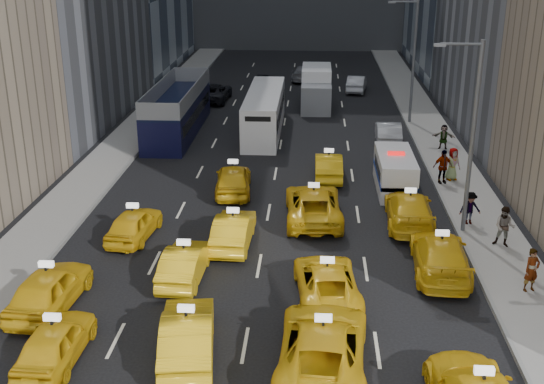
{
  "coord_description": "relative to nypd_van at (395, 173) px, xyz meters",
  "views": [
    {
      "loc": [
        2.18,
        -17.87,
        13.12
      ],
      "look_at": [
        0.32,
        11.61,
        2.0
      ],
      "focal_mm": 45.0,
      "sensor_mm": 36.0,
      "label": 1
    }
  ],
  "objects": [
    {
      "name": "taxi_5",
      "position": [
        -8.51,
        -16.51,
        -0.18
      ],
      "size": [
        2.31,
        4.99,
        1.58
      ],
      "primitive_type": "imported",
      "rotation": [
        0.0,
        0.0,
        3.28
      ],
      "color": "gold",
      "rests_on": "ground"
    },
    {
      "name": "double_decker",
      "position": [
        -14.08,
        10.7,
        0.77
      ],
      "size": [
        2.79,
        12.07,
        3.51
      ],
      "rotation": [
        0.0,
        0.0,
        -0.0
      ],
      "color": "black",
      "rests_on": "ground"
    },
    {
      "name": "sidewalk_east",
      "position": [
        3.81,
        7.23,
        -0.9
      ],
      "size": [
        3.0,
        90.0,
        0.15
      ],
      "primitive_type": "cube",
      "color": "gray",
      "rests_on": "ground"
    },
    {
      "name": "curb_west",
      "position": [
        -15.74,
        7.23,
        -0.88
      ],
      "size": [
        0.15,
        90.0,
        0.18
      ],
      "primitive_type": "cube",
      "color": "slate",
      "rests_on": "ground"
    },
    {
      "name": "taxi_9",
      "position": [
        -9.61,
        -11.1,
        -0.27
      ],
      "size": [
        1.65,
        4.33,
        1.41
      ],
      "primitive_type": "imported",
      "rotation": [
        0.0,
        0.0,
        3.11
      ],
      "color": "gold",
      "rests_on": "ground"
    },
    {
      "name": "pedestrian_0",
      "position": [
        4.03,
        -11.51,
        0.06
      ],
      "size": [
        0.76,
        0.63,
        1.77
      ],
      "primitive_type": "imported",
      "rotation": [
        0.0,
        0.0,
        0.37
      ],
      "color": "gray",
      "rests_on": "sidewalk_east"
    },
    {
      "name": "pedestrian_5",
      "position": [
        3.92,
        7.49,
        -0.03
      ],
      "size": [
        1.53,
        0.76,
        1.59
      ],
      "primitive_type": "imported",
      "rotation": [
        0.0,
        0.0,
        -0.24
      ],
      "color": "gray",
      "rests_on": "sidewalk_east"
    },
    {
      "name": "taxi_15",
      "position": [
        0.19,
        -4.91,
        -0.2
      ],
      "size": [
        2.4,
        5.43,
        1.55
      ],
      "primitive_type": "imported",
      "rotation": [
        0.0,
        0.0,
        3.1
      ],
      "color": "gold",
      "rests_on": "ground"
    },
    {
      "name": "curb_east",
      "position": [
        2.36,
        7.23,
        -0.88
      ],
      "size": [
        0.15,
        90.0,
        0.18
      ],
      "primitive_type": "cube",
      "color": "slate",
      "rests_on": "ground"
    },
    {
      "name": "taxi_17",
      "position": [
        -3.6,
        1.66,
        -0.25
      ],
      "size": [
        1.56,
        4.39,
        1.44
      ],
      "primitive_type": "imported",
      "rotation": [
        0.0,
        0.0,
        3.15
      ],
      "color": "gold",
      "rests_on": "ground"
    },
    {
      "name": "streetlight_far",
      "position": [
        2.49,
        14.23,
        3.95
      ],
      "size": [
        2.15,
        0.22,
        9.0
      ],
      "color": "#595B60",
      "rests_on": "ground"
    },
    {
      "name": "misc_car_0",
      "position": [
        0.5,
        8.88,
        -0.22
      ],
      "size": [
        1.78,
        4.64,
        1.51
      ],
      "primitive_type": "imported",
      "rotation": [
        0.0,
        0.0,
        3.1
      ],
      "color": "#ADAFB5",
      "rests_on": "ground"
    },
    {
      "name": "pedestrian_2",
      "position": [
        3.04,
        -4.98,
        -0.02
      ],
      "size": [
        1.1,
        0.6,
        1.61
      ],
      "primitive_type": "imported",
      "rotation": [
        0.0,
        0.0,
        0.17
      ],
      "color": "gray",
      "rests_on": "sidewalk_east"
    },
    {
      "name": "taxi_16",
      "position": [
        -8.78,
        -1.14,
        -0.18
      ],
      "size": [
        2.25,
        4.8,
        1.59
      ],
      "primitive_type": "imported",
      "rotation": [
        0.0,
        0.0,
        3.22
      ],
      "color": "gold",
      "rests_on": "ground"
    },
    {
      "name": "ground",
      "position": [
        -6.69,
        -17.77,
        -0.97
      ],
      "size": [
        160.0,
        160.0,
        0.0
      ],
      "primitive_type": "plane",
      "color": "black",
      "rests_on": "ground"
    },
    {
      "name": "box_truck",
      "position": [
        -4.35,
        19.18,
        0.56
      ],
      "size": [
        2.79,
        6.97,
        3.12
      ],
      "rotation": [
        0.0,
        0.0,
        -0.07
      ],
      "color": "silver",
      "rests_on": "ground"
    },
    {
      "name": "nypd_van",
      "position": [
        0.0,
        0.0,
        0.0
      ],
      "size": [
        2.41,
        5.17,
        2.15
      ],
      "rotation": [
        0.0,
        0.0,
        0.09
      ],
      "color": "silver",
      "rests_on": "ground"
    },
    {
      "name": "misc_car_2",
      "position": [
        -5.54,
        29.95,
        -0.26
      ],
      "size": [
        2.51,
        5.11,
        1.43
      ],
      "primitive_type": "imported",
      "rotation": [
        0.0,
        0.0,
        3.04
      ],
      "color": "gray",
      "rests_on": "ground"
    },
    {
      "name": "pedestrian_4",
      "position": [
        3.37,
        1.41,
        0.11
      ],
      "size": [
        1.03,
        0.78,
        1.87
      ],
      "primitive_type": "imported",
      "rotation": [
        0.0,
        0.0,
        0.34
      ],
      "color": "gray",
      "rests_on": "sidewalk_east"
    },
    {
      "name": "misc_car_4",
      "position": [
        -0.75,
        25.29,
        -0.25
      ],
      "size": [
        2.09,
        4.54,
        1.44
      ],
      "primitive_type": "imported",
      "rotation": [
        0.0,
        0.0,
        3.01
      ],
      "color": "#B5B6BD",
      "rests_on": "ground"
    },
    {
      "name": "taxi_8",
      "position": [
        -14.22,
        -13.71,
        -0.17
      ],
      "size": [
        2.23,
        4.82,
        1.6
      ],
      "primitive_type": "imported",
      "rotation": [
        0.0,
        0.0,
        3.07
      ],
      "color": "gold",
      "rests_on": "ground"
    },
    {
      "name": "taxi_10",
      "position": [
        -3.87,
        -12.29,
        -0.28
      ],
      "size": [
        2.8,
        5.2,
        1.39
      ],
      "primitive_type": "imported",
      "rotation": [
        0.0,
        0.0,
        3.24
      ],
      "color": "gold",
      "rests_on": "ground"
    },
    {
      "name": "streetlight_near",
      "position": [
        2.49,
        -5.77,
        3.95
      ],
      "size": [
        2.15,
        0.22,
        9.0
      ],
      "color": "#595B60",
      "rests_on": "ground"
    },
    {
      "name": "sidewalk_west",
      "position": [
        -17.19,
        7.23,
        -0.9
      ],
      "size": [
        3.0,
        90.0,
        0.15
      ],
      "primitive_type": "cube",
      "color": "gray",
      "rests_on": "ground"
    },
    {
      "name": "misc_car_1",
      "position": [
        -12.98,
        20.71,
        -0.23
      ],
      "size": [
        2.74,
        5.45,
        1.48
      ],
      "primitive_type": "imported",
      "rotation": [
        0.0,
        0.0,
        3.09
      ],
      "color": "black",
      "rests_on": "ground"
    },
    {
      "name": "pedestrian_3",
      "position": [
        2.72,
        0.82,
        0.14
      ],
      "size": [
        1.23,
        0.82,
        1.92
      ],
      "primitive_type": "imported",
      "rotation": [
        0.0,
        0.0,
        0.3
      ],
      "color": "gray",
      "rests_on": "sidewalk_east"
    },
    {
      "name": "pedestrian_1",
      "position": [
        4.03,
        -7.42,
        0.1
      ],
      "size": [
        1.02,
        0.81,
        1.85
      ],
      "primitive_type": "imported",
      "rotation": [
        0.0,
        0.0,
        -0.41
      ],
      "color": "gray",
      "rests_on": "sidewalk_east"
    },
    {
      "name": "taxi_12",
      "position": [
        -12.67,
        -7.31,
        -0.27
      ],
      "size": [
        2.1,
        4.28,
        1.41
      ],
      "primitive_type": "imported",
      "rotation": [
        0.0,
        0.0,
        3.03
      ],
      "color": "gold",
      "rests_on": "ground"
    },
    {
      "name": "misc_car_3",
      "position": [
        -9.23,
        25.57,
        -0.24
      ],
      "size": [
        1.95,
        4.36,
        1.46
      ],
      "primitive_type": "imported",
      "rotation": [
        0.0,
        0.0,
        3.09
      ],
      "color": "black",
      "rests_on": "ground"
    },
    {
      "name": "taxi_6",
      "position": [
        -4.07,
        -16.98,
        -0.13
      ],
      "size": [
        3.13,
        6.19,
        1.68
      ],
      "primitive_type": "imported",
      "rotation": [
        0.0,
        0.0,
        3.08
      ],
      "color": "gold",
      "rests_on": "ground"
    },
    {
      "name": "city_bus",
      "position": [
        -8.01,
        11.33,
        0.46
      ],
      "size": [
        2.43,
        11.2,
        2.89
      ],
      "rotation": [
        0.0,
        0.0,
        -0.01
      ],
      "color": "silver",
      "rests_on": "ground"
    },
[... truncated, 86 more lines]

